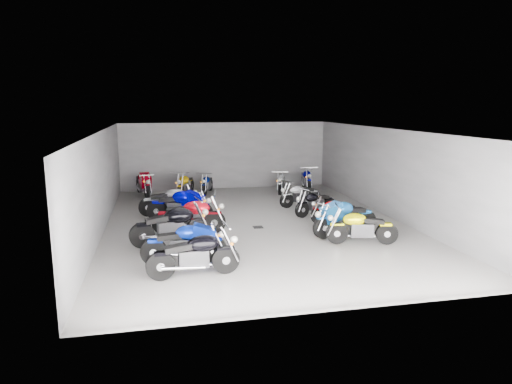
% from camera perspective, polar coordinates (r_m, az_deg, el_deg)
% --- Properties ---
extents(ground, '(14.00, 14.00, 0.00)m').
position_cam_1_polar(ground, '(15.81, -0.13, -3.96)').
color(ground, gray).
rests_on(ground, ground).
extents(wall_back, '(10.00, 0.10, 3.20)m').
position_cam_1_polar(wall_back, '(22.32, -3.86, 4.55)').
color(wall_back, gray).
rests_on(wall_back, ground).
extents(wall_left, '(0.10, 14.00, 3.20)m').
position_cam_1_polar(wall_left, '(15.27, -18.83, 1.06)').
color(wall_left, gray).
rests_on(wall_left, ground).
extents(wall_right, '(0.10, 14.00, 3.20)m').
position_cam_1_polar(wall_right, '(17.21, 16.39, 2.26)').
color(wall_right, gray).
rests_on(wall_right, ground).
extents(ceiling, '(10.00, 14.00, 0.04)m').
position_cam_1_polar(ceiling, '(15.31, -0.14, 7.77)').
color(ceiling, black).
rests_on(ceiling, wall_back).
extents(drain_grate, '(0.32, 0.32, 0.01)m').
position_cam_1_polar(drain_grate, '(15.34, 0.26, -4.40)').
color(drain_grate, black).
rests_on(drain_grate, ground).
extents(motorcycle_left_a, '(2.25, 0.49, 0.99)m').
position_cam_1_polar(motorcycle_left_a, '(11.02, -7.66, -7.79)').
color(motorcycle_left_a, black).
rests_on(motorcycle_left_a, ground).
extents(motorcycle_left_b, '(2.22, 0.49, 0.97)m').
position_cam_1_polar(motorcycle_left_b, '(11.94, -8.86, -6.39)').
color(motorcycle_left_b, black).
rests_on(motorcycle_left_b, ground).
extents(motorcycle_left_c, '(2.37, 0.62, 1.05)m').
position_cam_1_polar(motorcycle_left_c, '(13.58, -10.50, -4.15)').
color(motorcycle_left_c, black).
rests_on(motorcycle_left_c, ground).
extents(motorcycle_left_d, '(2.34, 0.57, 1.03)m').
position_cam_1_polar(motorcycle_left_d, '(14.64, -8.27, -3.01)').
color(motorcycle_left_d, black).
rests_on(motorcycle_left_d, ground).
extents(motorcycle_left_e, '(2.27, 1.04, 1.05)m').
position_cam_1_polar(motorcycle_left_e, '(16.10, -9.42, -1.74)').
color(motorcycle_left_e, black).
rests_on(motorcycle_left_e, ground).
extents(motorcycle_left_f, '(2.21, 0.43, 0.97)m').
position_cam_1_polar(motorcycle_left_f, '(17.19, -10.74, -1.13)').
color(motorcycle_left_f, black).
rests_on(motorcycle_left_f, ground).
extents(motorcycle_right_b, '(2.08, 0.66, 0.93)m').
position_cam_1_polar(motorcycle_right_b, '(13.76, 12.99, -4.32)').
color(motorcycle_right_b, black).
rests_on(motorcycle_right_b, ground).
extents(motorcycle_right_c, '(2.31, 0.74, 1.03)m').
position_cam_1_polar(motorcycle_right_c, '(14.53, 11.02, -3.21)').
color(motorcycle_right_c, black).
rests_on(motorcycle_right_c, ground).
extents(motorcycle_right_d, '(1.80, 0.75, 0.82)m').
position_cam_1_polar(motorcycle_right_d, '(15.84, 10.11, -2.43)').
color(motorcycle_right_d, black).
rests_on(motorcycle_right_d, ground).
extents(motorcycle_right_e, '(1.83, 0.92, 0.86)m').
position_cam_1_polar(motorcycle_right_e, '(17.03, 7.42, -1.35)').
color(motorcycle_right_e, black).
rests_on(motorcycle_right_e, ground).
extents(motorcycle_right_f, '(1.90, 0.74, 0.86)m').
position_cam_1_polar(motorcycle_right_f, '(18.46, 5.54, -0.35)').
color(motorcycle_right_f, black).
rests_on(motorcycle_right_f, ground).
extents(motorcycle_back_a, '(0.71, 2.29, 1.02)m').
position_cam_1_polar(motorcycle_back_a, '(21.10, -13.91, 1.03)').
color(motorcycle_back_a, black).
rests_on(motorcycle_back_a, ground).
extents(motorcycle_back_b, '(0.89, 2.06, 0.95)m').
position_cam_1_polar(motorcycle_back_b, '(20.65, -8.82, 0.90)').
color(motorcycle_back_b, black).
rests_on(motorcycle_back_b, ground).
extents(motorcycle_back_c, '(0.69, 1.85, 0.83)m').
position_cam_1_polar(motorcycle_back_c, '(21.16, -6.12, 1.04)').
color(motorcycle_back_c, black).
rests_on(motorcycle_back_c, ground).
extents(motorcycle_back_e, '(0.77, 1.88, 0.86)m').
position_cam_1_polar(motorcycle_back_e, '(21.35, 3.15, 1.21)').
color(motorcycle_back_e, black).
rests_on(motorcycle_back_e, ground).
extents(motorcycle_back_f, '(0.55, 2.13, 0.94)m').
position_cam_1_polar(motorcycle_back_f, '(22.16, 6.31, 1.63)').
color(motorcycle_back_f, black).
rests_on(motorcycle_back_f, ground).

